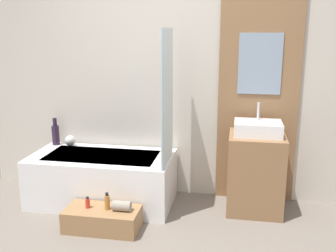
# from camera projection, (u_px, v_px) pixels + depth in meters

# --- Properties ---
(wall_tiled_back) EXTENTS (4.20, 0.06, 2.60)m
(wall_tiled_back) POSITION_uv_depth(u_px,v_px,m) (177.00, 73.00, 4.04)
(wall_tiled_back) COLOR beige
(wall_tiled_back) RESTS_ON ground_plane
(wall_wood_accent) EXTENTS (0.79, 0.04, 2.60)m
(wall_wood_accent) POSITION_uv_depth(u_px,v_px,m) (259.00, 74.00, 3.84)
(wall_wood_accent) COLOR #8E6642
(wall_wood_accent) RESTS_ON ground_plane
(bathtub) EXTENTS (1.42, 0.73, 0.50)m
(bathtub) POSITION_uv_depth(u_px,v_px,m) (103.00, 178.00, 4.01)
(bathtub) COLOR white
(bathtub) RESTS_ON ground_plane
(glass_shower_screen) EXTENTS (0.01, 0.56, 1.25)m
(glass_shower_screen) POSITION_uv_depth(u_px,v_px,m) (167.00, 97.00, 3.62)
(glass_shower_screen) COLOR silver
(glass_shower_screen) RESTS_ON bathtub
(wooden_step_bench) EXTENTS (0.66, 0.33, 0.19)m
(wooden_step_bench) POSITION_uv_depth(u_px,v_px,m) (103.00, 219.00, 3.49)
(wooden_step_bench) COLOR #997047
(wooden_step_bench) RESTS_ON ground_plane
(vanity_cabinet) EXTENTS (0.52, 0.51, 0.76)m
(vanity_cabinet) POSITION_uv_depth(u_px,v_px,m) (255.00, 173.00, 3.81)
(vanity_cabinet) COLOR #8E6642
(vanity_cabinet) RESTS_ON ground_plane
(sink) EXTENTS (0.44, 0.33, 0.29)m
(sink) POSITION_uv_depth(u_px,v_px,m) (258.00, 128.00, 3.70)
(sink) COLOR white
(sink) RESTS_ON vanity_cabinet
(vase_tall_dark) EXTENTS (0.08, 0.08, 0.30)m
(vase_tall_dark) POSITION_uv_depth(u_px,v_px,m) (56.00, 134.00, 4.29)
(vase_tall_dark) COLOR #2D1E33
(vase_tall_dark) RESTS_ON bathtub
(vase_round_light) EXTENTS (0.12, 0.12, 0.12)m
(vase_round_light) POSITION_uv_depth(u_px,v_px,m) (70.00, 141.00, 4.26)
(vase_round_light) COLOR silver
(vase_round_light) RESTS_ON bathtub
(bottle_soap_primary) EXTENTS (0.04, 0.04, 0.10)m
(bottle_soap_primary) POSITION_uv_depth(u_px,v_px,m) (88.00, 203.00, 3.47)
(bottle_soap_primary) COLOR red
(bottle_soap_primary) RESTS_ON wooden_step_bench
(bottle_soap_secondary) EXTENTS (0.05, 0.05, 0.16)m
(bottle_soap_secondary) POSITION_uv_depth(u_px,v_px,m) (107.00, 202.00, 3.44)
(bottle_soap_secondary) COLOR #B2752D
(bottle_soap_secondary) RESTS_ON wooden_step_bench
(towel_roll) EXTENTS (0.16, 0.09, 0.09)m
(towel_roll) POSITION_uv_depth(u_px,v_px,m) (122.00, 206.00, 3.42)
(towel_roll) COLOR gray
(towel_roll) RESTS_ON wooden_step_bench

